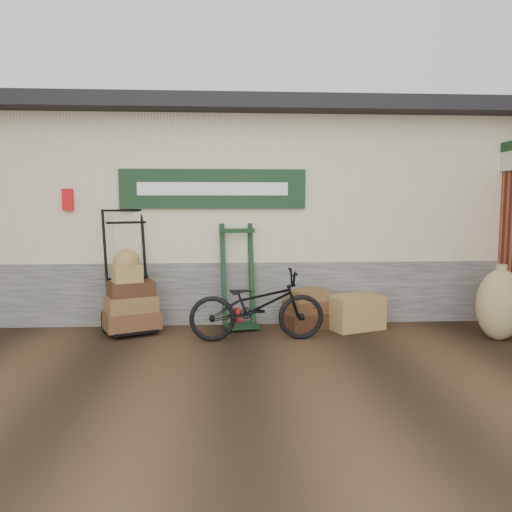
{
  "coord_description": "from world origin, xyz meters",
  "views": [
    {
      "loc": [
        -0.13,
        -6.11,
        1.75
      ],
      "look_at": [
        0.3,
        0.9,
        1.01
      ],
      "focal_mm": 35.0,
      "sensor_mm": 36.0,
      "label": 1
    }
  ],
  "objects_px": {
    "suitcase_stack": "(307,309)",
    "wicker_hamper": "(355,312)",
    "green_barrow": "(238,276)",
    "porter_trolley": "(127,270)",
    "bicycle": "(257,301)"
  },
  "relations": [
    {
      "from": "wicker_hamper",
      "to": "bicycle",
      "type": "relative_size",
      "value": 0.42
    },
    {
      "from": "porter_trolley",
      "to": "green_barrow",
      "type": "height_order",
      "value": "porter_trolley"
    },
    {
      "from": "suitcase_stack",
      "to": "wicker_hamper",
      "type": "bearing_deg",
      "value": -4.32
    },
    {
      "from": "porter_trolley",
      "to": "green_barrow",
      "type": "xyz_separation_m",
      "value": [
        1.51,
        0.12,
        -0.12
      ]
    },
    {
      "from": "suitcase_stack",
      "to": "wicker_hamper",
      "type": "xyz_separation_m",
      "value": [
        0.68,
        -0.05,
        -0.04
      ]
    },
    {
      "from": "bicycle",
      "to": "green_barrow",
      "type": "bearing_deg",
      "value": 15.6
    },
    {
      "from": "green_barrow",
      "to": "wicker_hamper",
      "type": "distance_m",
      "value": 1.71
    },
    {
      "from": "porter_trolley",
      "to": "suitcase_stack",
      "type": "height_order",
      "value": "porter_trolley"
    },
    {
      "from": "green_barrow",
      "to": "suitcase_stack",
      "type": "distance_m",
      "value": 1.06
    },
    {
      "from": "porter_trolley",
      "to": "bicycle",
      "type": "height_order",
      "value": "porter_trolley"
    },
    {
      "from": "suitcase_stack",
      "to": "wicker_hamper",
      "type": "relative_size",
      "value": 0.87
    },
    {
      "from": "porter_trolley",
      "to": "wicker_hamper",
      "type": "xyz_separation_m",
      "value": [
        3.14,
        -0.07,
        -0.62
      ]
    },
    {
      "from": "suitcase_stack",
      "to": "wicker_hamper",
      "type": "height_order",
      "value": "suitcase_stack"
    },
    {
      "from": "porter_trolley",
      "to": "suitcase_stack",
      "type": "xyz_separation_m",
      "value": [
        2.46,
        -0.02,
        -0.57
      ]
    },
    {
      "from": "suitcase_stack",
      "to": "bicycle",
      "type": "xyz_separation_m",
      "value": [
        -0.73,
        -0.55,
        0.22
      ]
    }
  ]
}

